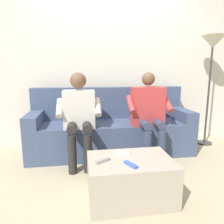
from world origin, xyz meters
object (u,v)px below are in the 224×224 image
at_px(coffee_table, 130,179).
at_px(remote_white, 123,153).
at_px(person_left_seated, 149,111).
at_px(floor_lamp, 212,50).
at_px(remote_blue, 131,164).
at_px(person_right_seated, 79,113).
at_px(remote_gray, 103,161).
at_px(couch, 111,130).

relative_size(coffee_table, remote_white, 6.00).
distance_m(person_left_seated, floor_lamp, 1.46).
distance_m(person_left_seated, remote_blue, 1.13).
bearing_deg(remote_white, person_right_seated, -45.77).
relative_size(remote_blue, remote_gray, 1.00).
height_order(coffee_table, floor_lamp, floor_lamp).
xyz_separation_m(person_right_seated, remote_white, (-0.41, 0.73, -0.26)).
xyz_separation_m(remote_white, remote_gray, (0.22, 0.15, 0.00)).
distance_m(coffee_table, person_left_seated, 1.08).
bearing_deg(person_left_seated, remote_blue, 63.98).
xyz_separation_m(couch, person_left_seated, (-0.45, 0.33, 0.34)).
bearing_deg(floor_lamp, person_left_seated, 20.84).
relative_size(couch, remote_blue, 15.62).
distance_m(couch, remote_blue, 1.32).
xyz_separation_m(coffee_table, floor_lamp, (-1.57, -1.28, 1.29)).
bearing_deg(person_left_seated, remote_gray, 51.21).
bearing_deg(couch, person_left_seated, 143.40).
distance_m(remote_white, remote_gray, 0.26).
bearing_deg(couch, remote_gray, 78.19).
relative_size(couch, person_left_seated, 1.97).
xyz_separation_m(person_left_seated, remote_white, (0.49, 0.72, -0.26)).
bearing_deg(person_right_seated, remote_white, 119.56).
xyz_separation_m(couch, remote_white, (0.04, 1.06, 0.08)).
height_order(person_right_seated, remote_blue, person_right_seated).
relative_size(person_left_seated, remote_blue, 7.91).
bearing_deg(person_right_seated, floor_lamp, -168.25).
bearing_deg(coffee_table, couch, -90.00).
height_order(couch, person_left_seated, person_left_seated).
bearing_deg(remote_blue, person_right_seated, -3.47).
bearing_deg(couch, coffee_table, 90.00).
distance_m(couch, person_right_seated, 0.65).
height_order(person_left_seated, remote_gray, person_left_seated).
bearing_deg(person_left_seated, remote_white, 56.02).
relative_size(remote_blue, floor_lamp, 0.09).
relative_size(coffee_table, remote_gray, 5.20).
bearing_deg(person_right_seated, coffee_table, 117.60).
bearing_deg(remote_white, remote_gray, 49.83).
height_order(person_left_seated, floor_lamp, floor_lamp).
height_order(person_left_seated, remote_white, person_left_seated).
relative_size(remote_white, remote_gray, 0.87).
height_order(couch, person_right_seated, person_right_seated).
bearing_deg(remote_blue, floor_lamp, -75.03).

